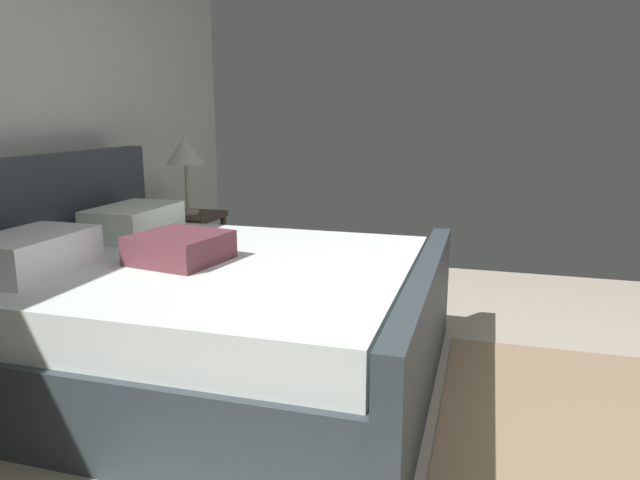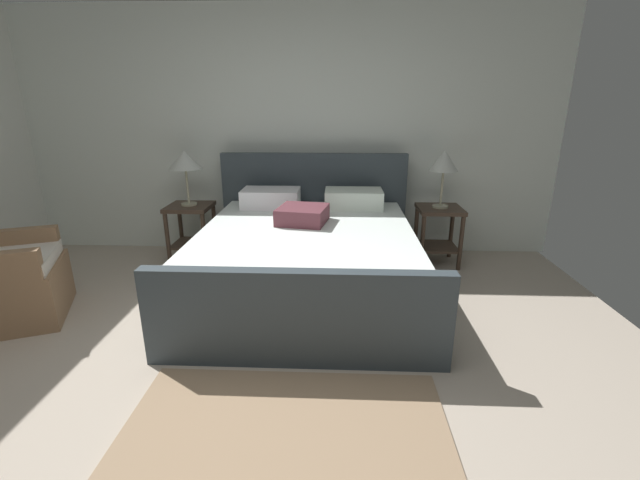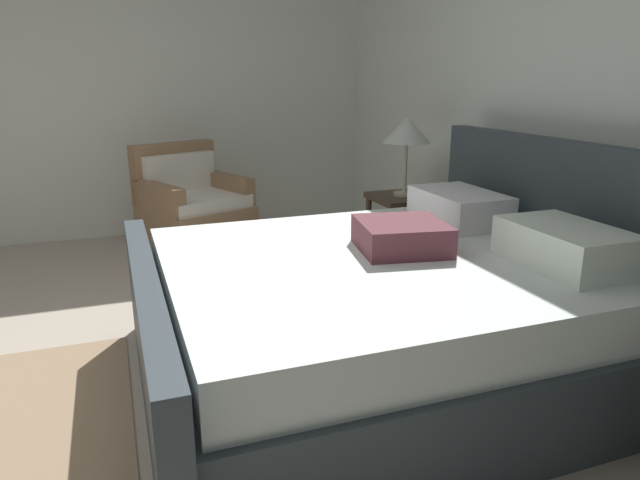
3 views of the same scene
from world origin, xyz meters
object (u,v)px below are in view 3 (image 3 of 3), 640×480
object	(u,v)px
bed	(387,310)
table_lamp_left	(407,131)
armchair	(193,214)
nightstand_left	(403,222)

from	to	relation	value
bed	table_lamp_left	distance (m)	1.66
table_lamp_left	armchair	bearing A→B (deg)	-126.46
bed	armchair	size ratio (longest dim) A/B	2.29
table_lamp_left	armchair	xyz separation A→B (m)	(-1.01, -1.37, -0.70)
nightstand_left	table_lamp_left	xyz separation A→B (m)	(-0.00, 0.00, 0.65)
bed	nightstand_left	xyz separation A→B (m)	(-1.29, 0.77, 0.06)
nightstand_left	table_lamp_left	world-z (taller)	table_lamp_left
bed	table_lamp_left	size ratio (longest dim) A/B	3.92
bed	table_lamp_left	world-z (taller)	table_lamp_left
table_lamp_left	nightstand_left	bearing A→B (deg)	-57.99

